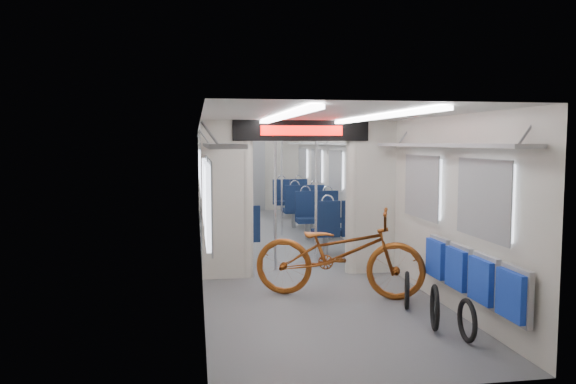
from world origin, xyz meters
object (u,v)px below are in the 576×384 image
object	(u,v)px
stanchion_near_right	(316,195)
stanchion_far_right	(282,182)
bike_hoop_a	(467,323)
stanchion_near_left	(275,196)
bike_hoop_c	(407,292)
flip_bench	(471,274)
seat_bay_far_left	(221,203)
seat_bay_far_right	(297,200)
bike_hoop_b	(435,310)
seat_bay_near_left	(230,224)
bicycle	(339,253)
stanchion_far_left	(248,181)
seat_bay_near_right	(328,218)

from	to	relation	value
stanchion_near_right	stanchion_far_right	bearing A→B (deg)	91.21
bike_hoop_a	stanchion_near_left	size ratio (longest dim) A/B	0.19
bike_hoop_c	stanchion_near_left	size ratio (longest dim) A/B	0.20
flip_bench	seat_bay_far_left	bearing A→B (deg)	106.07
bike_hoop_c	stanchion_far_right	xyz separation A→B (m)	(-0.67, 5.50, 0.95)
flip_bench	stanchion_near_right	xyz separation A→B (m)	(-1.02, 3.12, 0.57)
bike_hoop_a	seat_bay_far_left	xyz separation A→B (m)	(-2.05, 8.36, 0.34)
seat_bay_far_right	stanchion_near_right	size ratio (longest dim) A/B	0.93
bike_hoop_b	seat_bay_far_right	world-z (taller)	seat_bay_far_right
seat_bay_far_left	seat_bay_far_right	size ratio (longest dim) A/B	0.96
seat_bay_near_left	seat_bay_far_right	size ratio (longest dim) A/B	0.90
bike_hoop_b	bike_hoop_c	distance (m)	0.78
stanchion_near_right	bicycle	bearing A→B (deg)	-92.21
seat_bay_far_left	stanchion_far_left	size ratio (longest dim) A/B	0.89
stanchion_far_left	stanchion_far_right	size ratio (longest dim) A/B	1.00
seat_bay_far_right	stanchion_far_left	world-z (taller)	stanchion_far_left
bicycle	bike_hoop_a	bearing A→B (deg)	-135.13
flip_bench	seat_bay_near_right	xyz separation A→B (m)	(-0.42, 4.81, -0.04)
stanchion_near_right	stanchion_far_left	world-z (taller)	same
seat_bay_far_left	stanchion_near_right	world-z (taller)	stanchion_near_right
stanchion_near_left	stanchion_far_right	xyz separation A→B (m)	(0.59, 3.19, 0.00)
bike_hoop_b	seat_bay_far_left	bearing A→B (deg)	103.24
stanchion_near_left	seat_bay_near_left	bearing A→B (deg)	113.23
bicycle	flip_bench	size ratio (longest dim) A/B	1.03
bike_hoop_a	bike_hoop_c	distance (m)	1.17
bike_hoop_b	stanchion_far_right	bearing A→B (deg)	96.09
bicycle	bike_hoop_c	world-z (taller)	bicycle
bike_hoop_b	seat_bay_near_left	world-z (taller)	seat_bay_near_left
flip_bench	bike_hoop_b	world-z (taller)	flip_bench
bicycle	stanchion_far_left	size ratio (longest dim) A/B	0.94
bicycle	flip_bench	distance (m)	1.77
bike_hoop_b	seat_bay_near_left	size ratio (longest dim) A/B	0.26
bike_hoop_c	stanchion_far_left	xyz separation A→B (m)	(-1.35, 5.75, 0.95)
seat_bay_far_right	stanchion_near_left	distance (m)	5.22
bike_hoop_b	seat_bay_far_left	world-z (taller)	seat_bay_far_left
seat_bay_near_right	stanchion_far_left	distance (m)	2.24
bike_hoop_b	stanchion_near_left	bearing A→B (deg)	112.17
bicycle	bike_hoop_c	distance (m)	1.00
seat_bay_far_left	stanchion_near_left	size ratio (longest dim) A/B	0.89
bike_hoop_a	stanchion_far_left	bearing A→B (deg)	102.46
flip_bench	stanchion_far_left	distance (m)	6.76
bike_hoop_c	stanchion_far_left	bearing A→B (deg)	103.21
flip_bench	bike_hoop_c	size ratio (longest dim) A/B	4.65
bike_hoop_a	seat_bay_far_right	bearing A→B (deg)	91.21
stanchion_near_left	stanchion_far_left	xyz separation A→B (m)	(-0.10, 3.44, 0.00)
seat_bay_far_left	stanchion_far_right	size ratio (longest dim) A/B	0.89
bike_hoop_b	seat_bay_near_right	distance (m)	4.85
seat_bay_near_left	flip_bench	bearing A→B (deg)	-63.03
bike_hoop_a	seat_bay_near_left	size ratio (longest dim) A/B	0.23
seat_bay_near_right	seat_bay_far_right	bearing A→B (deg)	90.00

